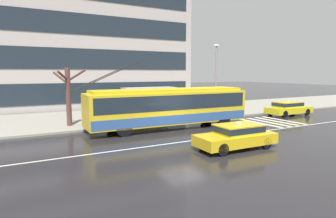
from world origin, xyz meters
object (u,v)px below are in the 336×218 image
object	(u,v)px
taxi_oncoming_near	(236,135)
pedestrian_approaching_curb	(94,102)
taxi_ahead_of_bus	(288,108)
trolleybus	(169,106)
street_lamp	(216,73)
pedestrian_at_shelter	(158,99)
bus_shelter	(148,96)
street_tree_bare	(68,94)

from	to	relation	value
taxi_oncoming_near	pedestrian_approaching_curb	world-z (taller)	pedestrian_approaching_curb
taxi_oncoming_near	taxi_ahead_of_bus	bearing A→B (deg)	28.47
trolleybus	taxi_ahead_of_bus	distance (m)	12.62
taxi_oncoming_near	street_lamp	size ratio (longest dim) A/B	0.69
taxi_oncoming_near	pedestrian_at_shelter	xyz separation A→B (m)	(0.62, 10.54, 0.96)
bus_shelter	pedestrian_approaching_curb	distance (m)	4.40
trolleybus	taxi_oncoming_near	size ratio (longest dim) A/B	2.88
bus_shelter	taxi_ahead_of_bus	bearing A→B (deg)	-13.57
taxi_oncoming_near	bus_shelter	distance (m)	9.78
pedestrian_at_shelter	pedestrian_approaching_curb	bearing A→B (deg)	-171.03
bus_shelter	pedestrian_approaching_curb	world-z (taller)	bus_shelter
taxi_ahead_of_bus	bus_shelter	world-z (taller)	bus_shelter
taxi_ahead_of_bus	street_lamp	xyz separation A→B (m)	(-6.44, 2.58, 3.16)
taxi_ahead_of_bus	street_tree_bare	xyz separation A→B (m)	(-18.86, 3.41, 1.75)
taxi_oncoming_near	bus_shelter	size ratio (longest dim) A/B	1.02
trolleybus	pedestrian_approaching_curb	world-z (taller)	trolleybus
bus_shelter	street_lamp	size ratio (longest dim) A/B	0.68
trolleybus	taxi_ahead_of_bus	bearing A→B (deg)	0.54
taxi_ahead_of_bus	street_tree_bare	size ratio (longest dim) A/B	1.09
taxi_oncoming_near	street_lamp	world-z (taller)	street_lamp
trolleybus	street_tree_bare	bearing A→B (deg)	150.60
bus_shelter	pedestrian_approaching_curb	xyz separation A→B (m)	(-4.40, -0.02, -0.25)
bus_shelter	street_tree_bare	bearing A→B (deg)	176.91
street_lamp	street_tree_bare	size ratio (longest dim) A/B	1.51
taxi_oncoming_near	street_lamp	bearing A→B (deg)	58.11
trolleybus	taxi_ahead_of_bus	size ratio (longest dim) A/B	2.75
taxi_oncoming_near	bus_shelter	xyz separation A→B (m)	(-0.63, 9.67, 1.36)
pedestrian_approaching_curb	bus_shelter	bearing A→B (deg)	0.29
street_tree_bare	trolleybus	bearing A→B (deg)	-29.40
taxi_ahead_of_bus	trolleybus	bearing A→B (deg)	-179.46
trolleybus	street_tree_bare	world-z (taller)	trolleybus
pedestrian_approaching_curb	pedestrian_at_shelter	bearing A→B (deg)	8.97
trolleybus	street_lamp	size ratio (longest dim) A/B	2.00
street_tree_bare	bus_shelter	bearing A→B (deg)	-3.09
bus_shelter	street_lamp	xyz separation A→B (m)	(6.33, -0.50, 1.81)
bus_shelter	street_tree_bare	size ratio (longest dim) A/B	1.03
taxi_ahead_of_bus	pedestrian_at_shelter	distance (m)	12.22
taxi_oncoming_near	street_lamp	distance (m)	11.25
bus_shelter	street_tree_bare	world-z (taller)	street_tree_bare
trolleybus	bus_shelter	bearing A→B (deg)	93.24
taxi_ahead_of_bus	pedestrian_at_shelter	xyz separation A→B (m)	(-11.52, 3.95, 0.96)
taxi_ahead_of_bus	pedestrian_at_shelter	size ratio (longest dim) A/B	2.35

